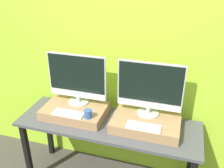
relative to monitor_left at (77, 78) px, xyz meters
name	(u,v)px	position (x,y,z in m)	size (l,w,h in m)	color
wall_back	(118,60)	(0.36, 0.22, 0.15)	(8.00, 0.04, 2.60)	#9ED12D
workbench	(108,130)	(0.36, -0.13, -0.46)	(1.78, 0.57, 0.77)	#47474C
wooden_riser_left	(75,111)	(0.00, -0.09, -0.32)	(0.63, 0.42, 0.10)	#99754C
monitor_left	(77,78)	(0.00, 0.00, 0.00)	(0.61, 0.21, 0.53)	#B2B2B7
keyboard_left	(68,113)	(0.00, -0.24, -0.27)	(0.31, 0.12, 0.01)	silver
mug	(88,114)	(0.21, -0.24, -0.23)	(0.07, 0.07, 0.08)	#335693
wooden_riser_right	(146,123)	(0.73, -0.09, -0.32)	(0.63, 0.42, 0.10)	#99754C
monitor_right	(150,88)	(0.73, 0.00, 0.00)	(0.61, 0.21, 0.53)	#B2B2B7
keyboard_right	(143,127)	(0.73, -0.24, -0.27)	(0.31, 0.12, 0.01)	silver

